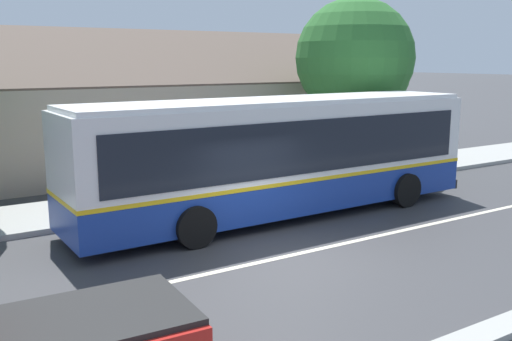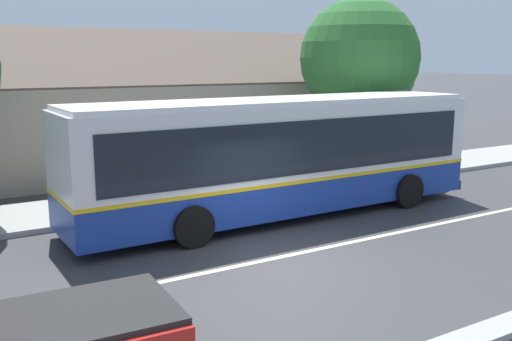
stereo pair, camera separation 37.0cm
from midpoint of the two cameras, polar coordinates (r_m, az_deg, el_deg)
The scene contains 8 objects.
ground_plane at distance 12.79m, azimuth 2.46°, elevation -8.54°, with size 300.00×300.00×0.00m, color #38383A.
sidewalk_far at distance 17.82m, azimuth -8.63°, elevation -2.76°, with size 60.00×3.00×0.15m, color #9E9E99.
curb_near at distance 9.58m, azimuth 19.56°, elevation -15.77°, with size 60.00×0.50×0.12m, color #9E9E99.
lane_divider_stripe at distance 12.79m, azimuth 2.46°, elevation -8.52°, with size 60.00×0.16×0.01m, color beige.
community_building at distance 25.39m, azimuth -13.05°, elevation 5.15°, with size 21.67×10.01×6.60m.
transit_bus at distance 15.66m, azimuth 1.81°, elevation 1.70°, with size 11.99×2.87×3.25m.
street_tree_primary at distance 22.07m, azimuth 9.67°, elevation 10.74°, with size 4.46×4.46×6.58m.
bus_stop_sign at distance 21.30m, azimuth 12.80°, elevation 3.62°, with size 0.36×0.07×2.40m.
Camera 1 is at (-7.07, -9.78, 4.27)m, focal length 40.00 mm.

